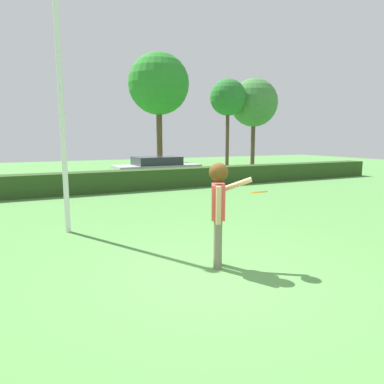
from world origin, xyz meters
name	(u,v)px	position (x,y,z in m)	size (l,w,h in m)	color
ground_plane	(217,275)	(0.00, 0.00, 0.00)	(60.00, 60.00, 0.00)	#528D44
person	(219,202)	(0.20, 0.32, 1.12)	(0.84, 0.51, 1.78)	#766E5C
frisbee	(259,192)	(0.78, 0.01, 1.29)	(0.28, 0.28, 0.08)	orange
lamppost	(60,92)	(-1.85, 3.79, 3.18)	(0.24, 0.24, 5.73)	silver
hedge_row	(99,182)	(0.00, 9.54, 0.42)	(29.71, 0.90, 0.84)	#2B481D
parked_car_silver	(157,168)	(3.29, 11.71, 0.69)	(4.24, 1.88, 1.25)	#B7B7BC
birch_tree	(254,103)	(13.20, 17.47, 4.74)	(3.55, 3.55, 6.53)	brown
willow_tree	(228,98)	(10.71, 17.14, 4.96)	(2.56, 2.56, 6.29)	brown
maple_tree	(159,84)	(5.09, 16.03, 5.38)	(3.71, 3.71, 7.27)	#503E25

